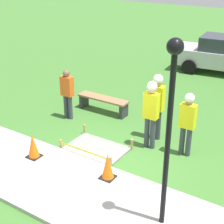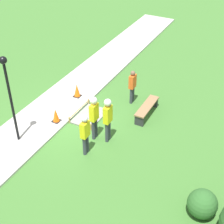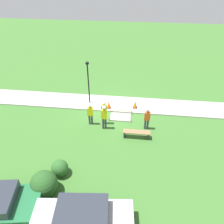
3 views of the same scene
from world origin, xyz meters
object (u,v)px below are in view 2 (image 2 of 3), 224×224
Objects in this scene: worker_supervisor at (94,114)px; worker_assistant at (85,131)px; park_bench at (147,108)px; traffic_cone_near_patch at (77,90)px; bystander_in_orange_shirt at (132,85)px; traffic_cone_far_patch at (56,115)px; lamppost_near at (8,88)px; worker_trainee at (108,116)px.

worker_assistant is at bearing 9.79° from worker_supervisor.
traffic_cone_near_patch is at bearing -86.73° from park_bench.
traffic_cone_near_patch is 0.40× the size of bystander_in_orange_shirt.
traffic_cone_far_patch is 2.77m from lamppost_near.
lamppost_near reaches higher than worker_trainee.
worker_assistant is at bearing -19.80° from worker_trainee.
lamppost_near is at bearing -20.62° from traffic_cone_far_patch.
lamppost_near reaches higher than park_bench.
worker_assistant reaches higher than traffic_cone_near_patch.
worker_supervisor is at bearing 87.33° from traffic_cone_far_patch.
bystander_in_orange_shirt is (-0.67, -1.03, 0.56)m from park_bench.
worker_supervisor is at bearing 121.78° from lamppost_near.
lamppost_near is at bearing -5.54° from traffic_cone_near_patch.
traffic_cone_far_patch is at bearing -116.54° from worker_assistant.
lamppost_near is (3.82, -0.37, 2.08)m from traffic_cone_near_patch.
traffic_cone_near_patch is 4.03m from worker_assistant.
worker_trainee is at bearing 100.08° from worker_supervisor.
worker_assistant is (1.06, 2.12, 0.64)m from traffic_cone_far_patch.
bystander_in_orange_shirt is 0.45× the size of lamppost_near.
worker_supervisor is (2.41, -1.27, 0.82)m from park_bench.
lamppost_near is (0.64, -2.76, 1.46)m from worker_assistant.
traffic_cone_far_patch is at bearing -36.27° from bystander_in_orange_shirt.
park_bench is 0.50× the size of lamppost_near.
park_bench is at bearing 56.82° from bystander_in_orange_shirt.
lamppost_near is at bearing -43.88° from park_bench.
traffic_cone_far_patch is 0.34× the size of park_bench.
traffic_cone_far_patch is at bearing 159.38° from lamppost_near.
worker_trainee is at bearing 5.96° from bystander_in_orange_shirt.
lamppost_near is (1.71, -3.15, 1.31)m from worker_trainee.
worker_trainee is (2.11, 2.78, 0.77)m from traffic_cone_near_patch.
traffic_cone_near_patch reaches higher than park_bench.
park_bench is at bearing 136.12° from lamppost_near.
lamppost_near is at bearing -61.53° from worker_trainee.
worker_supervisor is 1.10× the size of worker_assistant.
traffic_cone_near_patch is 0.18× the size of lamppost_near.
worker_assistant reaches higher than bystander_in_orange_shirt.
park_bench is 5.97m from lamppost_near.
bystander_in_orange_shirt reaches higher than traffic_cone_far_patch.
worker_assistant reaches higher than park_bench.
worker_trainee is at bearing 90.16° from traffic_cone_far_patch.
traffic_cone_near_patch is at bearing -172.78° from traffic_cone_far_patch.
worker_trainee reaches higher than worker_supervisor.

